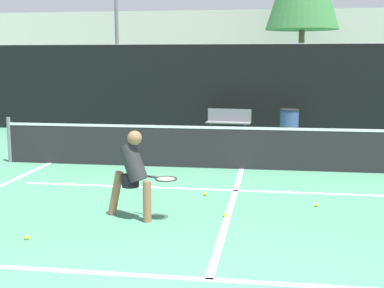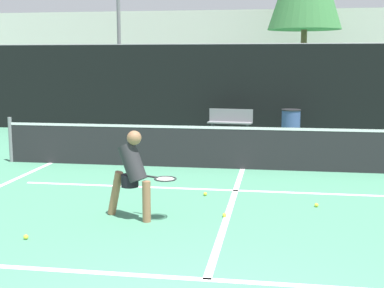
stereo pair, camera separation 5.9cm
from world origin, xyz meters
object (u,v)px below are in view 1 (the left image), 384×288
Objects in this scene: courtside_bench at (229,122)px; trash_bin at (289,123)px; parked_car at (130,108)px; player_practicing at (133,171)px.

courtside_bench is 1.63× the size of trash_bin.
parked_car reaches higher than trash_bin.
courtside_bench is 0.37× the size of parked_car.
trash_bin is at bearing -27.72° from parked_car.
player_practicing reaches higher than trash_bin.
parked_car is (-4.12, 3.21, 0.12)m from courtside_bench.
trash_bin is (1.90, 0.05, -0.02)m from courtside_bench.
trash_bin is (2.58, 9.23, -0.30)m from player_practicing.
parked_car is (-6.02, 3.16, 0.13)m from trash_bin.
parked_car is (-3.44, 12.39, -0.17)m from player_practicing.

